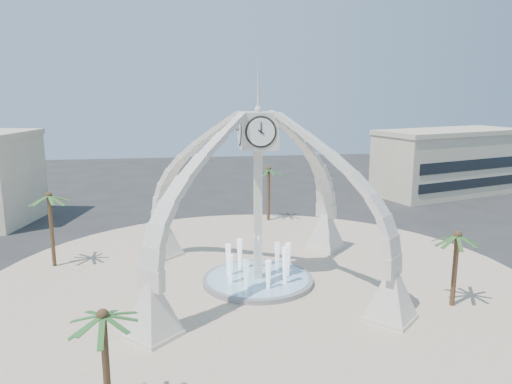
{
  "coord_description": "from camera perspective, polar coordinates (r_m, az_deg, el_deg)",
  "views": [
    {
      "loc": [
        -5.08,
        -33.73,
        13.78
      ],
      "look_at": [
        0.15,
        2.0,
        6.35
      ],
      "focal_mm": 35.0,
      "sensor_mm": 36.0,
      "label": 1
    }
  ],
  "objects": [
    {
      "name": "building_ne",
      "position": [
        71.63,
        21.12,
        3.26
      ],
      "size": [
        21.87,
        14.17,
        8.6
      ],
      "rotation": [
        0.0,
        0.0,
        0.31
      ],
      "color": "#B9AC90",
      "rests_on": "ground"
    },
    {
      "name": "palm_north",
      "position": [
        52.43,
        1.46,
        2.57
      ],
      "size": [
        3.76,
        3.76,
        6.27
      ],
      "rotation": [
        0.0,
        0.0,
        -0.07
      ],
      "color": "brown",
      "rests_on": "ground"
    },
    {
      "name": "clock_tower",
      "position": [
        34.88,
        0.23,
        -0.43
      ],
      "size": [
        17.94,
        17.94,
        16.3
      ],
      "color": "silver",
      "rests_on": "ground"
    },
    {
      "name": "palm_south",
      "position": [
        21.7,
        -17.11,
        -13.47
      ],
      "size": [
        3.34,
        3.34,
        5.44
      ],
      "rotation": [
        0.0,
        0.0,
        0.03
      ],
      "color": "brown",
      "rests_on": "ground"
    },
    {
      "name": "ground",
      "position": [
        36.79,
        0.22,
        -10.36
      ],
      "size": [
        140.0,
        140.0,
        0.0
      ],
      "primitive_type": "plane",
      "color": "#282828",
      "rests_on": "ground"
    },
    {
      "name": "palm_west",
      "position": [
        41.63,
        -22.61,
        -0.5
      ],
      "size": [
        3.55,
        3.55,
        6.4
      ],
      "rotation": [
        0.0,
        0.0,
        0.08
      ],
      "color": "brown",
      "rests_on": "ground"
    },
    {
      "name": "plaza",
      "position": [
        36.77,
        0.22,
        -10.32
      ],
      "size": [
        40.0,
        40.0,
        0.06
      ],
      "primitive_type": "cylinder",
      "color": "beige",
      "rests_on": "ground"
    },
    {
      "name": "palm_east",
      "position": [
        34.02,
        22.05,
        -4.67
      ],
      "size": [
        4.02,
        4.02,
        5.43
      ],
      "rotation": [
        0.0,
        0.0,
        0.21
      ],
      "color": "brown",
      "rests_on": "ground"
    },
    {
      "name": "fountain",
      "position": [
        36.68,
        0.22,
        -9.95
      ],
      "size": [
        8.0,
        8.0,
        3.62
      ],
      "color": "gray",
      "rests_on": "ground"
    }
  ]
}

